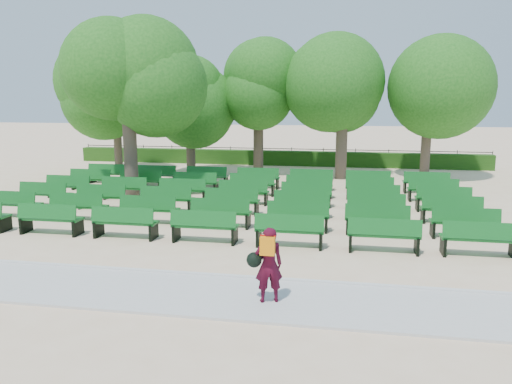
# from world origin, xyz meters

# --- Properties ---
(ground) EXTENTS (120.00, 120.00, 0.00)m
(ground) POSITION_xyz_m (0.00, 0.00, 0.00)
(ground) COLOR beige
(paving) EXTENTS (30.00, 2.20, 0.06)m
(paving) POSITION_xyz_m (0.00, -7.40, 0.03)
(paving) COLOR beige
(paving) RESTS_ON ground
(curb) EXTENTS (30.00, 0.12, 0.10)m
(curb) POSITION_xyz_m (0.00, -6.25, 0.05)
(curb) COLOR silver
(curb) RESTS_ON ground
(hedge) EXTENTS (26.00, 0.70, 0.90)m
(hedge) POSITION_xyz_m (0.00, 14.00, 0.45)
(hedge) COLOR #204A13
(hedge) RESTS_ON ground
(fence) EXTENTS (26.00, 0.10, 1.02)m
(fence) POSITION_xyz_m (0.00, 14.40, 0.00)
(fence) COLOR black
(fence) RESTS_ON ground
(tree_line) EXTENTS (21.80, 6.80, 7.04)m
(tree_line) POSITION_xyz_m (0.00, 10.00, 0.00)
(tree_line) COLOR #286C1D
(tree_line) RESTS_ON ground
(bench_array) EXTENTS (2.01, 0.77, 1.24)m
(bench_array) POSITION_xyz_m (0.40, 1.18, 0.10)
(bench_array) COLOR #105E1E
(bench_array) RESTS_ON ground
(tree_among) EXTENTS (5.18, 5.18, 7.06)m
(tree_among) POSITION_xyz_m (-4.71, 2.87, 4.70)
(tree_among) COLOR brown
(tree_among) RESTS_ON ground
(person) EXTENTS (0.79, 0.55, 1.58)m
(person) POSITION_xyz_m (2.89, -7.54, 0.88)
(person) COLOR #3F091A
(person) RESTS_ON ground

